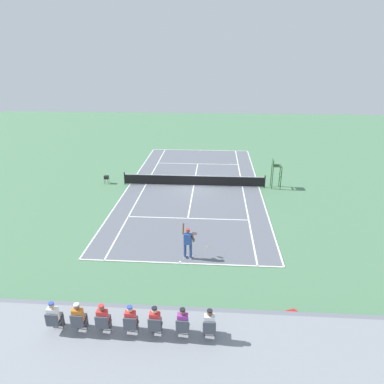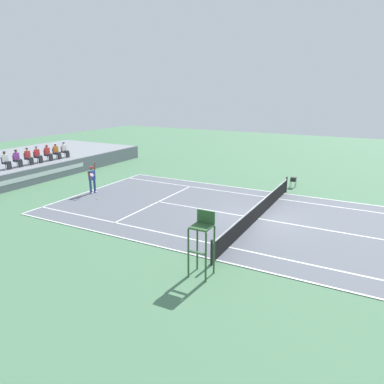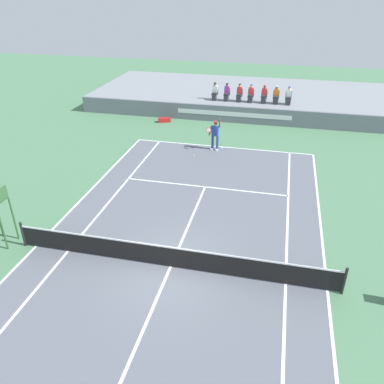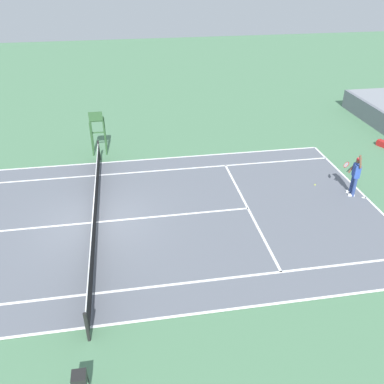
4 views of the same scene
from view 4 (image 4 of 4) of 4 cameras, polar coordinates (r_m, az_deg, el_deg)
The scene contains 8 objects.
ground_plane at distance 17.29m, azimuth -13.10°, elevation -4.15°, with size 80.00×80.00×0.00m, color #4C7A56.
court at distance 17.29m, azimuth -13.11°, elevation -4.13°, with size 11.08×23.88×0.03m.
net at distance 17.01m, azimuth -13.30°, elevation -2.71°, with size 11.98×0.10×1.07m.
tennis_player at distance 19.64m, azimuth 21.64°, elevation 2.20°, with size 0.82×0.62×2.08m.
tennis_ball at distance 20.27m, azimuth 16.64°, elevation 0.95°, with size 0.07×0.07×0.07m, color #D1E533.
umpire_chair at distance 22.59m, azimuth -13.00°, elevation 8.86°, with size 0.77×0.77×2.44m.
equipment_bag at distance 25.68m, azimuth 25.09°, elevation 5.98°, with size 0.95×0.64×0.32m.
ball_hopper at distance 11.40m, azimuth -15.37°, elevation -23.57°, with size 0.36×0.36×0.70m.
Camera 4 is at (14.28, 1.59, 9.62)m, focal length 38.54 mm.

